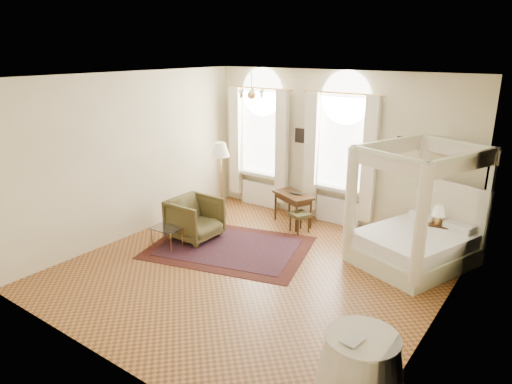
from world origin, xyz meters
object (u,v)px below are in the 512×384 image
armchair (195,218)px  side_table (361,364)px  nightstand (437,238)px  writing_desk (293,198)px  coffee_table (166,230)px  floor_lamp (220,153)px  canopy_bed (414,238)px  stool (300,216)px

armchair → side_table: 4.98m
nightstand → writing_desk: (-2.99, -0.29, 0.30)m
coffee_table → floor_lamp: floor_lamp is taller
coffee_table → armchair: bearing=75.5°
canopy_bed → side_table: canopy_bed is taller
canopy_bed → writing_desk: size_ratio=2.27×
nightstand → stool: (-2.63, -0.59, 0.05)m
writing_desk → stool: size_ratio=2.18×
armchair → floor_lamp: floor_lamp is taller
floor_lamp → armchair: bearing=-70.5°
nightstand → floor_lamp: size_ratio=0.36×
armchair → coffee_table: (-0.16, -0.63, -0.07)m
writing_desk → coffee_table: 2.83m
floor_lamp → writing_desk: bearing=12.9°
canopy_bed → stool: canopy_bed is taller
writing_desk → floor_lamp: 1.95m
canopy_bed → armchair: size_ratio=2.57×
armchair → floor_lamp: size_ratio=0.55×
floor_lamp → canopy_bed: bearing=0.1°
canopy_bed → coffee_table: size_ratio=3.99×
stool → nightstand: bearing=12.7°
stool → side_table: (2.94, -3.63, -0.01)m
coffee_table → nightstand: bearing=32.2°
nightstand → floor_lamp: 4.89m
coffee_table → side_table: 4.90m
canopy_bed → nightstand: bearing=70.9°
canopy_bed → floor_lamp: canopy_bed is taller
writing_desk → armchair: 2.20m
canopy_bed → side_table: 3.60m
canopy_bed → writing_desk: canopy_bed is taller
nightstand → side_table: 4.24m
nightstand → stool: 2.70m
stool → floor_lamp: 2.34m
side_table → armchair: bearing=154.9°
nightstand → coffee_table: size_ratio=1.02×
floor_lamp → side_table: (5.01, -3.55, -1.10)m
nightstand → writing_desk: 3.02m
nightstand → side_table: bearing=-85.8°
floor_lamp → side_table: 6.24m
side_table → nightstand: bearing=94.2°
stool → writing_desk: bearing=139.5°
coffee_table → floor_lamp: 2.37m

